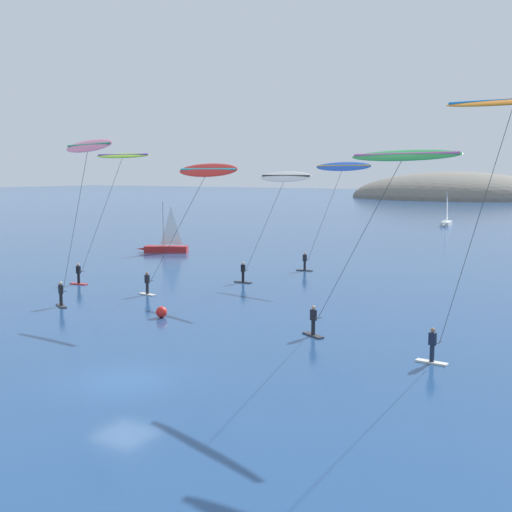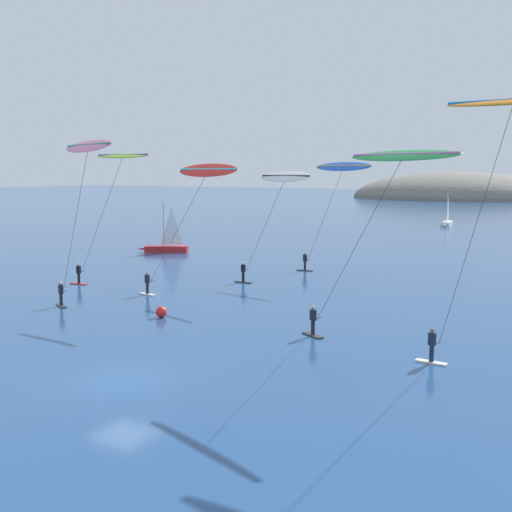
{
  "view_description": "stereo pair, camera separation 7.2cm",
  "coord_description": "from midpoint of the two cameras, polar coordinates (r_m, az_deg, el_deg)",
  "views": [
    {
      "loc": [
        18.71,
        -20.21,
        8.99
      ],
      "look_at": [
        -3.36,
        16.88,
        3.31
      ],
      "focal_mm": 45.0,
      "sensor_mm": 36.0,
      "label": 1
    },
    {
      "loc": [
        18.77,
        -20.17,
        8.99
      ],
      "look_at": [
        -3.36,
        16.88,
        3.31
      ],
      "focal_mm": 45.0,
      "sensor_mm": 36.0,
      "label": 2
    }
  ],
  "objects": [
    {
      "name": "ground_plane",
      "position": [
        28.97,
        -11.71,
        -10.74
      ],
      "size": [
        600.0,
        600.0,
        0.0
      ],
      "primitive_type": "plane",
      "color": "navy"
    },
    {
      "name": "headland_island",
      "position": [
        232.29,
        17.41,
        4.93
      ],
      "size": [
        70.83,
        55.86,
        18.08
      ],
      "color": "slate",
      "rests_on": "ground"
    },
    {
      "name": "sailboat_near",
      "position": [
        72.94,
        -8.25,
        0.84
      ],
      "size": [
        5.71,
        3.57,
        5.7
      ],
      "color": "#B22323",
      "rests_on": "ground"
    },
    {
      "name": "sailboat_far",
      "position": [
        112.3,
        16.52,
        2.92
      ],
      "size": [
        1.93,
        5.96,
        5.7
      ],
      "color": "white",
      "rests_on": "ground"
    },
    {
      "name": "kitesurfer_lime",
      "position": [
        49.8,
        -12.23,
        7.59
      ],
      "size": [
        8.23,
        1.24,
        10.46
      ],
      "color": "red",
      "rests_on": "ground"
    },
    {
      "name": "kitesurfer_blue",
      "position": [
        56.14,
        7.42,
        7.16
      ],
      "size": [
        7.48,
        2.07,
        9.9
      ],
      "color": "#2D2D33",
      "rests_on": "ground"
    },
    {
      "name": "kitesurfer_white",
      "position": [
        48.58,
        2.23,
        6.26
      ],
      "size": [
        7.93,
        2.78,
        9.08
      ],
      "color": "#2D2D33",
      "rests_on": "ground"
    },
    {
      "name": "kitesurfer_orange",
      "position": [
        29.77,
        21.33,
        10.88
      ],
      "size": [
        6.88,
        1.76,
        12.21
      ],
      "color": "silver",
      "rests_on": "ground"
    },
    {
      "name": "kitesurfer_green",
      "position": [
        31.21,
        12.13,
        7.3
      ],
      "size": [
        9.26,
        3.85,
        10.09
      ],
      "color": "#2D2D33",
      "rests_on": "ground"
    },
    {
      "name": "kitesurfer_pink",
      "position": [
        40.26,
        -14.95,
        8.3
      ],
      "size": [
        8.22,
        3.6,
        10.99
      ],
      "color": "#2D2D33",
      "rests_on": "ground"
    },
    {
      "name": "kitesurfer_red",
      "position": [
        43.63,
        -4.88,
        6.64
      ],
      "size": [
        8.97,
        1.47,
        9.62
      ],
      "color": "silver",
      "rests_on": "ground"
    },
    {
      "name": "marker_buoy",
      "position": [
        40.36,
        -8.46,
        -4.95
      ],
      "size": [
        0.7,
        0.7,
        0.7
      ],
      "primitive_type": "sphere",
      "color": "red",
      "rests_on": "ground"
    }
  ]
}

